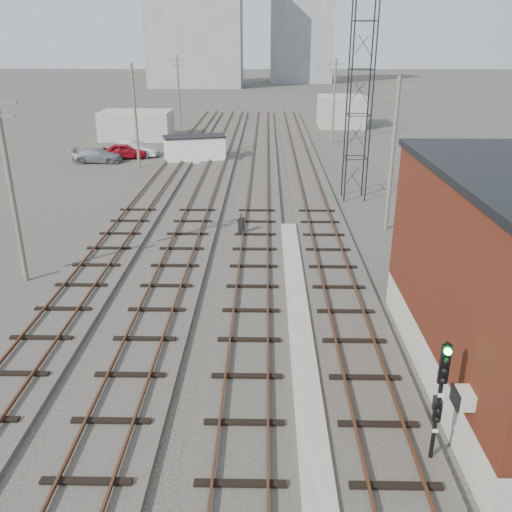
{
  "coord_description": "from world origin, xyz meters",
  "views": [
    {
      "loc": [
        -0.88,
        -3.76,
        10.9
      ],
      "look_at": [
        -1.3,
        17.9,
        2.2
      ],
      "focal_mm": 38.0,
      "sensor_mm": 36.0,
      "label": 1
    }
  ],
  "objects_px": {
    "signal_mast": "(440,397)",
    "switch_stand": "(241,226)",
    "car_silver": "(135,149)",
    "car_red": "(125,151)",
    "car_grey": "(97,155)",
    "site_trailer": "(195,148)"
  },
  "relations": [
    {
      "from": "signal_mast",
      "to": "site_trailer",
      "type": "distance_m",
      "value": 41.22
    },
    {
      "from": "car_grey",
      "to": "car_red",
      "type": "bearing_deg",
      "value": -47.31
    },
    {
      "from": "switch_stand",
      "to": "car_silver",
      "type": "relative_size",
      "value": 0.28
    },
    {
      "from": "car_red",
      "to": "car_grey",
      "type": "bearing_deg",
      "value": 123.58
    },
    {
      "from": "car_silver",
      "to": "car_grey",
      "type": "distance_m",
      "value": 4.08
    },
    {
      "from": "signal_mast",
      "to": "site_trailer",
      "type": "bearing_deg",
      "value": 106.1
    },
    {
      "from": "switch_stand",
      "to": "car_red",
      "type": "bearing_deg",
      "value": 134.44
    },
    {
      "from": "car_silver",
      "to": "signal_mast",
      "type": "bearing_deg",
      "value": -151.04
    },
    {
      "from": "car_grey",
      "to": "car_silver",
      "type": "bearing_deg",
      "value": -44.93
    },
    {
      "from": "switch_stand",
      "to": "car_grey",
      "type": "xyz_separation_m",
      "value": [
        -14.54,
        20.36,
        0.06
      ]
    },
    {
      "from": "signal_mast",
      "to": "switch_stand",
      "type": "bearing_deg",
      "value": 108.09
    },
    {
      "from": "signal_mast",
      "to": "car_red",
      "type": "bearing_deg",
      "value": 114.36
    },
    {
      "from": "site_trailer",
      "to": "car_grey",
      "type": "distance_m",
      "value": 9.21
    },
    {
      "from": "switch_stand",
      "to": "car_grey",
      "type": "height_order",
      "value": "switch_stand"
    },
    {
      "from": "signal_mast",
      "to": "car_grey",
      "type": "bearing_deg",
      "value": 117.91
    },
    {
      "from": "switch_stand",
      "to": "car_red",
      "type": "height_order",
      "value": "car_red"
    },
    {
      "from": "site_trailer",
      "to": "car_red",
      "type": "relative_size",
      "value": 1.43
    },
    {
      "from": "car_red",
      "to": "car_silver",
      "type": "relative_size",
      "value": 0.94
    },
    {
      "from": "site_trailer",
      "to": "car_red",
      "type": "bearing_deg",
      "value": 155.69
    },
    {
      "from": "signal_mast",
      "to": "site_trailer",
      "type": "xyz_separation_m",
      "value": [
        -11.43,
        39.59,
        -0.99
      ]
    },
    {
      "from": "site_trailer",
      "to": "car_silver",
      "type": "xyz_separation_m",
      "value": [
        -6.22,
        2.1,
        -0.46
      ]
    },
    {
      "from": "car_red",
      "to": "car_grey",
      "type": "height_order",
      "value": "car_red"
    }
  ]
}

